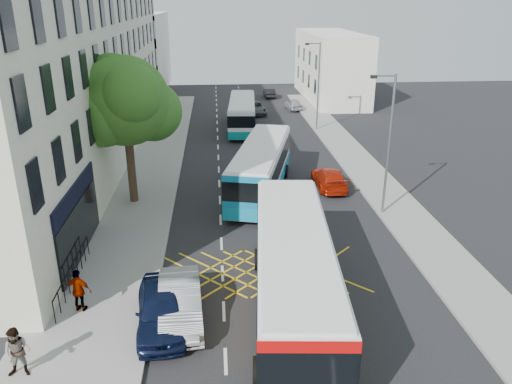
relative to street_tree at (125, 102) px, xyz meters
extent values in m
plane|color=black|center=(8.51, -14.97, -6.29)|extent=(120.00, 120.00, 0.00)
cube|color=gray|center=(0.01, 0.03, -6.22)|extent=(5.00, 70.00, 0.15)
cube|color=gray|center=(16.01, 0.03, -6.22)|extent=(3.00, 70.00, 0.15)
cube|color=beige|center=(-5.49, 9.53, 0.21)|extent=(8.00, 45.00, 13.00)
cube|color=black|center=(-1.44, -6.97, -2.89)|extent=(0.12, 7.00, 0.90)
cube|color=black|center=(-1.44, -6.97, -4.69)|extent=(0.12, 7.00, 2.60)
cube|color=silver|center=(-5.49, 40.03, -1.29)|extent=(8.00, 20.00, 10.00)
cube|color=silver|center=(19.51, 33.03, -2.29)|extent=(6.00, 18.00, 8.00)
cylinder|color=#382619|center=(0.01, 0.03, -3.94)|extent=(0.50, 0.50, 4.40)
sphere|color=#215719|center=(0.01, 0.03, 0.06)|extent=(5.20, 5.20, 5.20)
sphere|color=#215719|center=(1.41, 0.83, -0.74)|extent=(3.60, 3.60, 3.60)
sphere|color=#215719|center=(-1.19, -0.57, -0.54)|extent=(3.80, 3.80, 3.80)
sphere|color=#215719|center=(0.61, -1.27, 0.66)|extent=(3.40, 3.40, 3.40)
sphere|color=#215719|center=(-0.79, 1.13, 1.06)|extent=(3.20, 3.20, 3.20)
cylinder|color=slate|center=(14.81, -2.97, -2.14)|extent=(0.14, 0.14, 8.00)
cylinder|color=slate|center=(14.21, -2.97, 1.76)|extent=(1.20, 0.10, 0.10)
cube|color=black|center=(13.61, -2.97, 1.71)|extent=(0.35, 0.15, 0.18)
cylinder|color=slate|center=(14.81, 17.03, -2.14)|extent=(0.14, 0.14, 8.00)
cylinder|color=slate|center=(14.21, 17.03, 1.76)|extent=(1.20, 0.10, 0.10)
cube|color=black|center=(13.61, 17.03, 1.71)|extent=(0.35, 0.15, 0.18)
cube|color=silver|center=(8.09, -12.15, -4.42)|extent=(3.86, 12.51, 2.97)
cube|color=silver|center=(8.09, -12.15, -2.88)|extent=(3.61, 12.24, 0.13)
cube|color=black|center=(8.09, -12.15, -4.00)|extent=(3.92, 12.57, 1.23)
cube|color=#FFA515|center=(8.09, -12.15, -5.45)|extent=(3.91, 12.56, 0.84)
cube|color=#BD0A0A|center=(7.56, -18.26, -4.39)|extent=(2.84, 0.35, 2.80)
cylinder|color=black|center=(6.99, -8.69, -5.79)|extent=(0.40, 1.03, 1.01)
cylinder|color=black|center=(9.78, -8.93, -5.79)|extent=(0.40, 1.03, 1.01)
cylinder|color=black|center=(6.34, -16.16, -5.79)|extent=(0.40, 1.03, 1.01)
cylinder|color=black|center=(9.13, -16.40, -5.79)|extent=(0.40, 1.03, 1.01)
cube|color=silver|center=(8.04, 1.29, -4.58)|extent=(5.18, 11.51, 2.70)
cube|color=silver|center=(8.04, 1.29, -3.18)|extent=(4.92, 11.24, 0.12)
cube|color=black|center=(8.04, 1.29, -4.20)|extent=(5.25, 11.58, 1.12)
cube|color=#0E89AE|center=(8.04, 1.29, -5.53)|extent=(5.24, 11.57, 0.77)
cube|color=#0D73A8|center=(6.69, -4.12, -4.56)|extent=(2.54, 0.72, 2.55)
cube|color=#FF0C0C|center=(5.70, -3.88, -5.27)|extent=(0.26, 0.12, 0.25)
cube|color=#FF0C0C|center=(7.69, -4.38, -5.27)|extent=(0.26, 0.12, 0.25)
cylinder|color=black|center=(7.53, 4.57, -5.83)|extent=(0.50, 0.96, 0.92)
cylinder|color=black|center=(10.01, 3.96, -5.83)|extent=(0.50, 0.96, 0.92)
cylinder|color=black|center=(5.89, -2.06, -5.83)|extent=(0.50, 0.96, 0.92)
cylinder|color=black|center=(8.36, -2.68, -5.83)|extent=(0.50, 0.96, 0.92)
cube|color=silver|center=(7.72, 18.07, -4.72)|extent=(3.05, 10.44, 2.48)
cube|color=silver|center=(7.72, 18.07, -3.43)|extent=(2.85, 10.22, 0.11)
cube|color=black|center=(7.72, 18.07, -4.37)|extent=(3.11, 10.51, 1.03)
cube|color=#0B9190|center=(7.72, 18.07, -5.59)|extent=(3.10, 10.50, 0.70)
cube|color=white|center=(7.37, 12.96, -4.70)|extent=(2.38, 0.26, 2.34)
cube|color=#FF0C0C|center=(6.45, 13.01, -5.36)|extent=(0.25, 0.08, 0.25)
cube|color=#FF0C0C|center=(8.29, 12.89, -5.36)|extent=(0.25, 0.08, 0.25)
cylinder|color=black|center=(6.75, 20.96, -5.87)|extent=(0.32, 0.86, 0.84)
cylinder|color=black|center=(9.09, 20.79, -5.87)|extent=(0.32, 0.86, 0.84)
cylinder|color=black|center=(6.32, 14.69, -5.87)|extent=(0.32, 0.86, 0.84)
cylinder|color=black|center=(8.65, 14.53, -5.87)|extent=(0.32, 0.86, 0.84)
imported|color=black|center=(2.91, -12.72, -5.50)|extent=(2.33, 4.79, 1.58)
imported|color=#94979B|center=(3.61, -12.33, -5.53)|extent=(1.99, 4.76, 1.53)
imported|color=#B01D07|center=(12.67, 1.72, -5.63)|extent=(1.86, 4.55, 1.32)
imported|color=#3E4246|center=(9.46, 24.87, -5.65)|extent=(2.57, 4.82, 1.29)
imported|color=#9EA1A5|center=(14.01, 26.64, -5.67)|extent=(1.87, 3.78, 1.24)
imported|color=black|center=(12.06, 34.26, -5.71)|extent=(1.33, 3.59, 1.17)
imported|color=gray|center=(-1.49, -15.26, -5.23)|extent=(0.90, 0.70, 1.82)
imported|color=gray|center=(-0.41, -11.63, -5.23)|extent=(1.15, 0.70, 1.82)
camera|label=1|loc=(5.23, -29.14, 5.62)|focal=35.00mm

